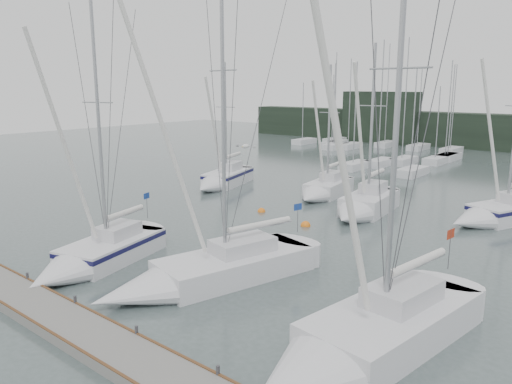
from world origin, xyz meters
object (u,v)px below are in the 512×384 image
sailboat_near_right (355,346)px  sailboat_near_left (91,258)px  sailboat_near_center (191,277)px  buoy_c (261,212)px  sailboat_mid_c (362,207)px  sailboat_mid_a (221,180)px  sailboat_mid_b (322,191)px  sailboat_mid_d (496,214)px  buoy_a (306,226)px

sailboat_near_right → sailboat_near_left: bearing=-169.1°
sailboat_near_center → buoy_c: 14.32m
sailboat_mid_c → sailboat_mid_a: bearing=169.0°
sailboat_mid_b → sailboat_near_center: bearing=-83.1°
sailboat_near_center → sailboat_mid_c: sailboat_near_center is taller
sailboat_near_center → sailboat_mid_d: size_ratio=1.28×
sailboat_mid_d → buoy_c: 15.89m
sailboat_near_right → buoy_c: bearing=145.9°
buoy_a → buoy_c: (-4.57, 1.05, 0.00)m
sailboat_mid_d → buoy_a: 12.78m
buoy_a → sailboat_near_left: bearing=-106.2°
sailboat_mid_b → buoy_a: sailboat_mid_b is taller
sailboat_mid_d → buoy_c: sailboat_mid_d is taller
sailboat_near_right → sailboat_mid_b: size_ratio=1.42×
sailboat_near_center → sailboat_mid_d: (7.62, 20.48, 0.06)m
buoy_a → buoy_c: bearing=167.1°
sailboat_mid_d → sailboat_mid_b: bearing=-153.8°
sailboat_near_right → sailboat_mid_b: sailboat_near_right is taller
sailboat_near_left → buoy_c: bearing=78.2°
sailboat_near_left → buoy_c: size_ratio=24.04×
sailboat_near_left → sailboat_mid_c: (5.51, 18.01, 0.07)m
sailboat_mid_c → buoy_c: size_ratio=21.94×
sailboat_near_center → buoy_a: size_ratio=25.20×
sailboat_near_left → sailboat_mid_b: bearing=74.9°
sailboat_near_left → sailboat_mid_d: size_ratio=1.08×
sailboat_near_left → sailboat_mid_d: sailboat_near_left is taller
sailboat_mid_c → sailboat_mid_d: 8.70m
sailboat_mid_c → buoy_a: sailboat_mid_c is taller
sailboat_near_center → sailboat_mid_a: sailboat_near_center is taller
sailboat_near_center → sailboat_mid_a: (-14.76, 17.51, 0.09)m
buoy_a → sailboat_mid_c: bearing=70.7°
sailboat_mid_c → buoy_c: bearing=-156.6°
sailboat_mid_a → buoy_c: size_ratio=20.51×
sailboat_mid_b → sailboat_mid_d: sailboat_mid_d is taller
sailboat_near_left → sailboat_near_center: 5.81m
sailboat_near_left → sailboat_mid_b: (0.21, 21.13, -0.00)m
sailboat_near_right → sailboat_mid_c: size_ratio=1.28×
buoy_a → sailboat_mid_d: bearing=42.9°
sailboat_near_left → buoy_a: bearing=59.3°
sailboat_near_center → sailboat_mid_c: size_ratio=1.30×
sailboat_mid_a → sailboat_near_right: bearing=-55.4°
sailboat_mid_a → sailboat_mid_d: bearing=-9.9°
sailboat_near_right → buoy_a: 16.43m
sailboat_near_left → buoy_a: sailboat_near_left is taller
buoy_a → buoy_c: 4.68m
sailboat_near_right → sailboat_near_center: bearing=-177.3°
sailboat_near_right → sailboat_mid_c: bearing=125.2°
sailboat_mid_c → sailboat_near_center: bearing=-96.6°
sailboat_mid_a → sailboat_mid_c: 14.70m
sailboat_near_left → sailboat_mid_c: bearing=58.5°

